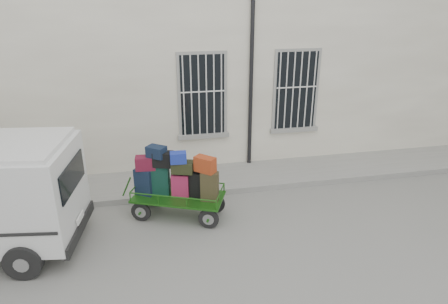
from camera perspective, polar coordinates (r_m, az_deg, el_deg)
ground at (r=9.26m, az=2.52°, el=-9.92°), size 80.00×80.00×0.00m
building at (r=13.39m, az=-3.09°, el=13.84°), size 24.00×5.15×6.00m
sidewalk at (r=11.11m, az=-0.21°, el=-3.71°), size 24.00×1.70×0.15m
luggage_cart at (r=9.11m, az=-6.86°, el=-4.22°), size 2.41×1.65×1.71m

